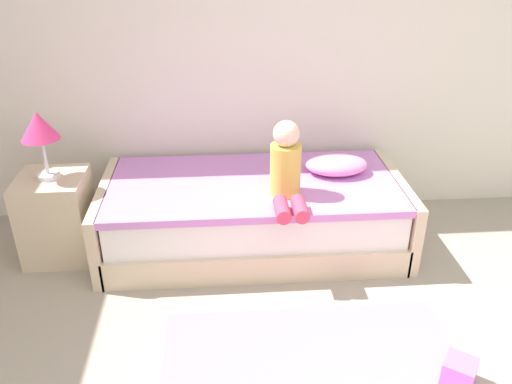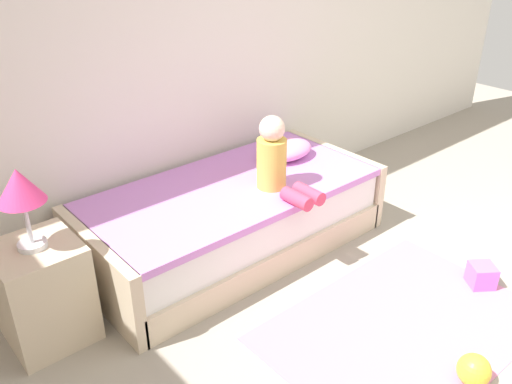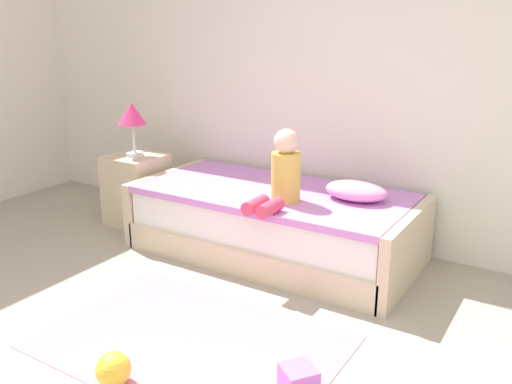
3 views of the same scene
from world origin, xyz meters
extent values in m
cube|color=silver|center=(0.00, 2.60, 1.45)|extent=(7.20, 0.10, 2.90)
cube|color=beige|center=(-0.62, 2.00, 0.10)|extent=(2.00, 1.00, 0.20)
cube|color=white|center=(-0.62, 2.00, 0.33)|extent=(1.94, 0.94, 0.25)
cube|color=#C67FD1|center=(-0.62, 2.00, 0.47)|extent=(1.98, 0.98, 0.05)
cube|color=beige|center=(-1.64, 2.00, 0.25)|extent=(0.07, 1.00, 0.50)
cube|color=beige|center=(0.40, 2.00, 0.25)|extent=(0.07, 1.00, 0.50)
cube|color=beige|center=(-1.97, 1.96, 0.30)|extent=(0.44, 0.44, 0.60)
cylinder|color=silver|center=(-1.97, 1.96, 0.61)|extent=(0.15, 0.15, 0.03)
cylinder|color=silver|center=(-1.97, 1.96, 0.75)|extent=(0.02, 0.02, 0.24)
cone|color=#E5387A|center=(-1.97, 1.96, 0.96)|extent=(0.24, 0.24, 0.18)
cylinder|color=gold|center=(-0.42, 1.82, 0.67)|extent=(0.20, 0.20, 0.34)
sphere|color=beige|center=(-0.42, 1.82, 0.92)|extent=(0.17, 0.17, 0.17)
cylinder|color=#D83F60|center=(-0.48, 1.52, 0.55)|extent=(0.09, 0.22, 0.09)
cylinder|color=#D83F60|center=(-0.37, 1.52, 0.55)|extent=(0.09, 0.22, 0.09)
ellipsoid|color=#EA8CC6|center=(-0.02, 2.10, 0.56)|extent=(0.44, 0.30, 0.13)
sphere|color=yellow|center=(-0.47, 0.22, 0.09)|extent=(0.17, 0.17, 0.17)
cube|color=pink|center=(-0.39, 0.70, 0.00)|extent=(1.60, 1.10, 0.01)
cube|color=#CC66D8|center=(0.32, 0.61, 0.08)|extent=(0.21, 0.21, 0.15)
camera|label=1|loc=(-0.84, -1.21, 2.09)|focal=36.51mm
camera|label=2|loc=(-2.61, -0.58, 2.15)|focal=37.66mm
camera|label=3|loc=(1.29, -1.32, 1.66)|focal=38.17mm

